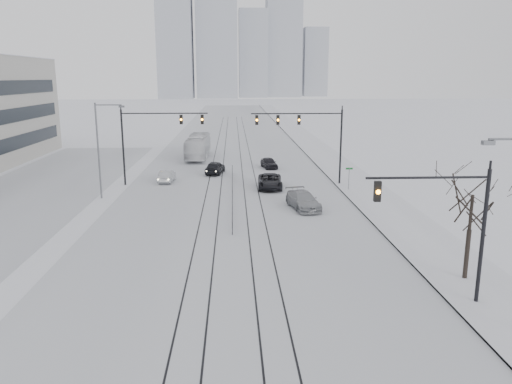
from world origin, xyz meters
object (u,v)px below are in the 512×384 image
sedan_sb_inner (215,168)px  sedan_nb_front (270,181)px  traffic_mast_near (453,218)px  sedan_sb_outer (167,176)px  sedan_nb_right (303,200)px  bare_tree (472,204)px  box_truck (198,147)px  sedan_nb_far (269,163)px

sedan_sb_inner → sedan_nb_front: 10.23m
traffic_mast_near → sedan_sb_outer: size_ratio=1.79×
sedan_sb_inner → sedan_nb_right: (8.26, -16.68, -0.01)m
bare_tree → box_truck: bare_tree is taller
sedan_nb_front → box_truck: bearing=116.0°
bare_tree → box_truck: size_ratio=0.52×
sedan_nb_far → traffic_mast_near: bearing=-92.0°
traffic_mast_near → sedan_sb_outer: 36.32m
sedan_sb_outer → box_truck: size_ratio=0.33×
box_truck → sedan_nb_front: bearing=114.7°
traffic_mast_near → bare_tree: size_ratio=1.15×
bare_tree → sedan_nb_far: bare_tree is taller
traffic_mast_near → sedan_sb_inner: traffic_mast_near is taller
sedan_sb_inner → sedan_nb_right: bearing=126.8°
sedan_sb_outer → sedan_nb_right: sedan_nb_right is taller
bare_tree → box_truck: (-18.09, 44.98, -2.87)m
traffic_mast_near → bare_tree: (2.41, 3.00, -0.07)m
traffic_mast_near → sedan_nb_front: size_ratio=1.32×
sedan_sb_inner → sedan_sb_outer: bearing=52.1°
bare_tree → sedan_sb_inner: (-15.26, 32.87, -3.73)m
traffic_mast_near → bare_tree: 3.85m
bare_tree → sedan_nb_front: (-9.30, 24.55, -3.75)m
traffic_mast_near → sedan_sb_inner: bearing=109.7°
traffic_mast_near → sedan_sb_outer: bearing=119.9°
sedan_nb_front → sedan_nb_far: size_ratio=1.36×
sedan_sb_inner → box_truck: bearing=-66.4°
sedan_sb_outer → sedan_nb_far: bearing=-142.5°
box_truck → sedan_sb_outer: bearing=83.5°
bare_tree → sedan_sb_inner: bearing=114.9°
bare_tree → sedan_nb_right: (-7.00, 16.19, -3.74)m
bare_tree → sedan_nb_right: bare_tree is taller
sedan_nb_front → sedan_nb_right: size_ratio=1.03×
traffic_mast_near → box_truck: bearing=108.1°
sedan_sb_inner → sedan_nb_front: bearing=136.1°
sedan_sb_inner → sedan_sb_outer: 6.89m
traffic_mast_near → sedan_nb_far: (-6.13, 39.36, -3.90)m
box_truck → traffic_mast_near: bearing=109.5°
bare_tree → sedan_sb_inner: size_ratio=1.37×
sedan_sb_inner → sedan_nb_far: size_ratio=1.14×
bare_tree → sedan_nb_far: 37.55m
sedan_nb_right → box_truck: box_truck is taller
sedan_sb_outer → box_truck: box_truck is taller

